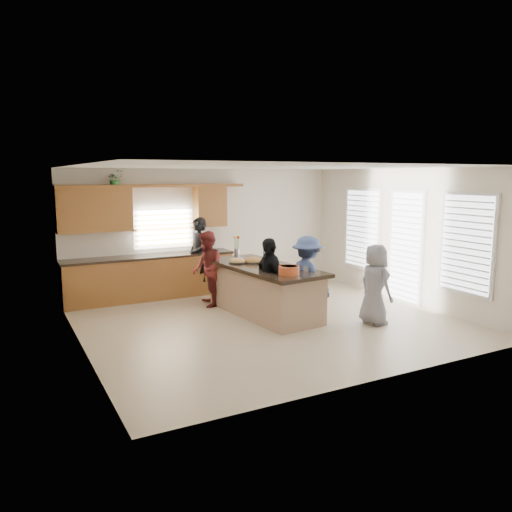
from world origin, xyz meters
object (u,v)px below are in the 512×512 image
woman_right_back (307,278)px  woman_right_front (375,284)px  salad_bowl (289,270)px  woman_left_back (199,256)px  island (264,291)px  woman_left_mid (207,269)px  woman_left_front (269,281)px

woman_right_back → woman_right_front: size_ratio=1.07×
salad_bowl → woman_right_back: 0.73m
woman_left_back → woman_right_front: woman_left_back is taller
woman_right_front → woman_right_back: bearing=44.1°
island → woman_left_mid: 1.34m
woman_right_back → woman_left_back: bearing=8.7°
woman_left_front → woman_right_back: same height
woman_left_mid → woman_right_front: size_ratio=1.06×
salad_bowl → woman_left_back: bearing=98.7°
salad_bowl → woman_left_mid: woman_left_mid is taller
woman_left_back → woman_right_front: 4.11m
woman_left_back → woman_left_front: woman_left_back is taller
woman_left_front → woman_right_back: size_ratio=1.00×
salad_bowl → woman_left_back: 3.12m
woman_left_back → woman_right_back: (1.08, -2.75, -0.09)m
island → woman_right_back: size_ratio=1.80×
island → salad_bowl: size_ratio=7.73×
salad_bowl → woman_right_back: size_ratio=0.23×
woman_left_back → woman_left_front: (0.32, -2.64, -0.09)m
woman_left_front → woman_right_front: bearing=58.5°
island → woman_right_front: bearing=-51.4°
island → woman_right_back: 0.91m
woman_left_mid → woman_left_back: bearing=-177.6°
woman_left_back → salad_bowl: bearing=-1.3°
salad_bowl → woman_left_back: (-0.47, 3.08, -0.17)m
woman_left_back → woman_right_back: size_ratio=1.11×
woman_left_back → woman_right_front: bearing=18.4°
woman_left_mid → woman_right_back: woman_right_back is taller
woman_left_back → woman_left_mid: 1.09m
island → woman_right_back: (0.57, -0.63, 0.32)m
island → woman_right_front: (1.45, -1.48, 0.27)m
woman_right_front → island: bearing=42.8°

